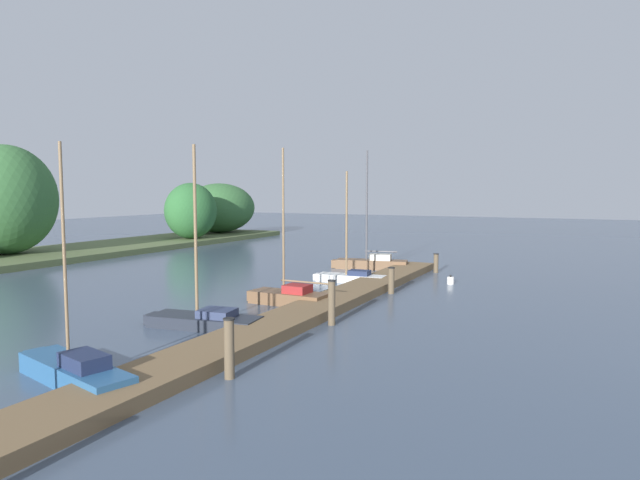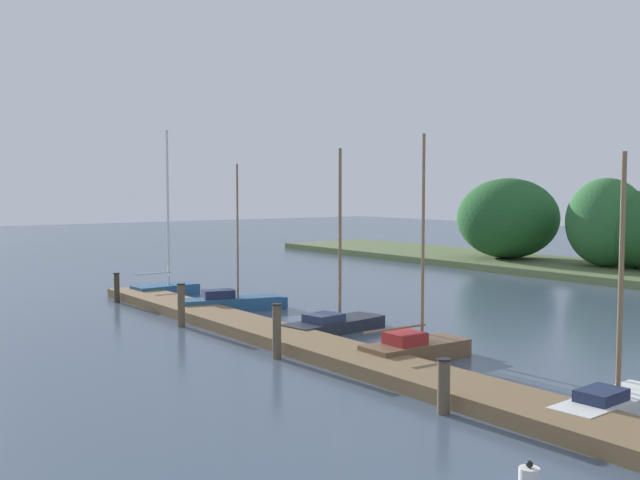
% 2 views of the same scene
% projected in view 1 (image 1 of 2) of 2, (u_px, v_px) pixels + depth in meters
% --- Properties ---
extents(dock_pier, '(28.43, 1.80, 0.35)m').
position_uv_depth(dock_pier, '(301.00, 315.00, 19.10)').
color(dock_pier, brown).
rests_on(dock_pier, ground).
extents(far_shore, '(63.03, 8.00, 7.32)m').
position_uv_depth(far_shore, '(1.00, 222.00, 34.02)').
color(far_shore, '#56663D').
rests_on(far_shore, ground).
extents(sailboat_1, '(1.84, 4.14, 5.52)m').
position_uv_depth(sailboat_1, '(73.00, 370.00, 12.74)').
color(sailboat_1, '#285684').
rests_on(sailboat_1, ground).
extents(sailboat_2, '(1.74, 4.01, 5.88)m').
position_uv_depth(sailboat_2, '(202.00, 318.00, 17.99)').
color(sailboat_2, '#232833').
rests_on(sailboat_2, ground).
extents(sailboat_3, '(1.19, 3.53, 6.06)m').
position_uv_depth(sailboat_3, '(287.00, 295.00, 21.73)').
color(sailboat_3, brown).
rests_on(sailboat_3, ground).
extents(sailboat_4, '(1.21, 3.60, 5.35)m').
position_uv_depth(sailboat_4, '(349.00, 276.00, 26.98)').
color(sailboat_4, white).
rests_on(sailboat_4, ground).
extents(sailboat_5, '(1.80, 4.35, 6.66)m').
position_uv_depth(sailboat_5, '(370.00, 262.00, 31.48)').
color(sailboat_5, brown).
rests_on(sailboat_5, ground).
extents(mooring_piling_1, '(0.28, 0.28, 1.45)m').
position_uv_depth(mooring_piling_1, '(229.00, 348.00, 13.05)').
color(mooring_piling_1, brown).
rests_on(mooring_piling_1, ground).
extents(mooring_piling_2, '(0.27, 0.27, 1.50)m').
position_uv_depth(mooring_piling_2, '(332.00, 302.00, 18.28)').
color(mooring_piling_2, brown).
rests_on(mooring_piling_2, ground).
extents(mooring_piling_3, '(0.30, 0.30, 1.15)m').
position_uv_depth(mooring_piling_3, '(391.00, 280.00, 23.89)').
color(mooring_piling_3, brown).
rests_on(mooring_piling_3, ground).
extents(mooring_piling_4, '(0.29, 0.29, 1.04)m').
position_uv_depth(mooring_piling_4, '(436.00, 263.00, 30.05)').
color(mooring_piling_4, brown).
rests_on(mooring_piling_4, ground).
extents(channel_buoy_0, '(0.32, 0.32, 0.46)m').
position_uv_depth(channel_buoy_0, '(451.00, 280.00, 26.34)').
color(channel_buoy_0, white).
rests_on(channel_buoy_0, ground).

